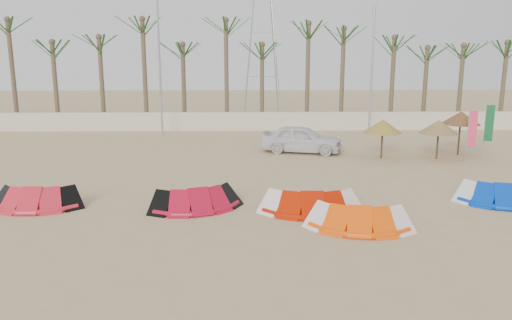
{
  "coord_description": "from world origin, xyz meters",
  "views": [
    {
      "loc": [
        -0.44,
        -13.34,
        5.51
      ],
      "look_at": [
        0.0,
        6.0,
        1.3
      ],
      "focal_mm": 35.0,
      "sensor_mm": 36.0,
      "label": 1
    }
  ],
  "objects_px": {
    "kite_red_right": "(310,199)",
    "parasol_mid": "(439,127)",
    "car": "(301,139)",
    "kite_red_mid": "(197,196)",
    "parasol_right": "(461,118)",
    "parasol_left": "(383,126)",
    "kite_red_left": "(39,195)",
    "kite_orange": "(357,214)",
    "kite_blue": "(498,191)"
  },
  "relations": [
    {
      "from": "kite_orange",
      "to": "parasol_right",
      "type": "xyz_separation_m",
      "value": [
        8.04,
        11.21,
        1.61
      ]
    },
    {
      "from": "kite_red_mid",
      "to": "parasol_left",
      "type": "relative_size",
      "value": 1.77
    },
    {
      "from": "parasol_mid",
      "to": "parasol_right",
      "type": "distance_m",
      "value": 1.87
    },
    {
      "from": "kite_red_right",
      "to": "parasol_mid",
      "type": "bearing_deg",
      "value": 47.58
    },
    {
      "from": "kite_red_left",
      "to": "kite_red_mid",
      "type": "relative_size",
      "value": 0.89
    },
    {
      "from": "kite_red_mid",
      "to": "parasol_right",
      "type": "relative_size",
      "value": 1.52
    },
    {
      "from": "kite_red_mid",
      "to": "car",
      "type": "distance_m",
      "value": 11.06
    },
    {
      "from": "car",
      "to": "kite_red_left",
      "type": "bearing_deg",
      "value": 147.01
    },
    {
      "from": "kite_blue",
      "to": "parasol_mid",
      "type": "xyz_separation_m",
      "value": [
        0.62,
        7.7,
        1.28
      ]
    },
    {
      "from": "kite_red_left",
      "to": "car",
      "type": "xyz_separation_m",
      "value": [
        10.65,
        9.67,
        0.34
      ]
    },
    {
      "from": "parasol_mid",
      "to": "parasol_left",
      "type": "bearing_deg",
      "value": 175.03
    },
    {
      "from": "kite_red_left",
      "to": "kite_red_right",
      "type": "distance_m",
      "value": 9.83
    },
    {
      "from": "kite_blue",
      "to": "parasol_left",
      "type": "relative_size",
      "value": 1.7
    },
    {
      "from": "car",
      "to": "kite_red_mid",
      "type": "bearing_deg",
      "value": 168.58
    },
    {
      "from": "parasol_right",
      "to": "parasol_left",
      "type": "bearing_deg",
      "value": -170.41
    },
    {
      "from": "kite_red_left",
      "to": "car",
      "type": "bearing_deg",
      "value": 42.24
    },
    {
      "from": "kite_red_left",
      "to": "kite_orange",
      "type": "height_order",
      "value": "same"
    },
    {
      "from": "kite_red_left",
      "to": "parasol_right",
      "type": "relative_size",
      "value": 1.35
    },
    {
      "from": "parasol_right",
      "to": "kite_blue",
      "type": "bearing_deg",
      "value": -104.04
    },
    {
      "from": "parasol_right",
      "to": "kite_red_right",
      "type": "bearing_deg",
      "value": -134.47
    },
    {
      "from": "parasol_mid",
      "to": "car",
      "type": "xyz_separation_m",
      "value": [
        -6.92,
        1.87,
        -0.94
      ]
    },
    {
      "from": "car",
      "to": "kite_orange",
      "type": "bearing_deg",
      "value": -163.2
    },
    {
      "from": "kite_red_mid",
      "to": "kite_red_right",
      "type": "distance_m",
      "value": 4.05
    },
    {
      "from": "kite_red_right",
      "to": "kite_blue",
      "type": "relative_size",
      "value": 1.02
    },
    {
      "from": "car",
      "to": "kite_red_right",
      "type": "bearing_deg",
      "value": -169.91
    },
    {
      "from": "kite_red_mid",
      "to": "parasol_left",
      "type": "distance_m",
      "value": 12.26
    },
    {
      "from": "kite_red_mid",
      "to": "kite_red_right",
      "type": "height_order",
      "value": "same"
    },
    {
      "from": "kite_red_right",
      "to": "car",
      "type": "relative_size",
      "value": 0.8
    },
    {
      "from": "parasol_left",
      "to": "car",
      "type": "xyz_separation_m",
      "value": [
        -4.06,
        1.62,
        -0.94
      ]
    },
    {
      "from": "kite_red_right",
      "to": "kite_blue",
      "type": "xyz_separation_m",
      "value": [
        7.14,
        0.8,
        -0.0
      ]
    },
    {
      "from": "parasol_mid",
      "to": "kite_red_mid",
      "type": "bearing_deg",
      "value": -145.69
    },
    {
      "from": "kite_red_right",
      "to": "parasol_left",
      "type": "bearing_deg",
      "value": 60.7
    },
    {
      "from": "kite_red_left",
      "to": "kite_red_right",
      "type": "relative_size",
      "value": 0.91
    },
    {
      "from": "parasol_left",
      "to": "kite_orange",
      "type": "bearing_deg",
      "value": -109.12
    },
    {
      "from": "kite_red_left",
      "to": "car",
      "type": "relative_size",
      "value": 0.72
    },
    {
      "from": "kite_red_right",
      "to": "car",
      "type": "bearing_deg",
      "value": 85.32
    },
    {
      "from": "kite_red_left",
      "to": "kite_orange",
      "type": "relative_size",
      "value": 0.93
    },
    {
      "from": "kite_red_left",
      "to": "parasol_mid",
      "type": "bearing_deg",
      "value": 23.95
    },
    {
      "from": "parasol_mid",
      "to": "kite_red_left",
      "type": "bearing_deg",
      "value": -156.05
    },
    {
      "from": "kite_blue",
      "to": "kite_red_right",
      "type": "bearing_deg",
      "value": -173.6
    },
    {
      "from": "kite_red_right",
      "to": "kite_red_left",
      "type": "bearing_deg",
      "value": 175.95
    },
    {
      "from": "kite_red_mid",
      "to": "car",
      "type": "relative_size",
      "value": 0.81
    },
    {
      "from": "kite_blue",
      "to": "parasol_right",
      "type": "height_order",
      "value": "parasol_right"
    },
    {
      "from": "parasol_mid",
      "to": "car",
      "type": "height_order",
      "value": "parasol_mid"
    },
    {
      "from": "parasol_left",
      "to": "car",
      "type": "bearing_deg",
      "value": 158.23
    },
    {
      "from": "parasol_right",
      "to": "kite_red_left",
      "type": "bearing_deg",
      "value": -155.29
    },
    {
      "from": "parasol_mid",
      "to": "car",
      "type": "bearing_deg",
      "value": 164.88
    },
    {
      "from": "kite_red_right",
      "to": "parasol_right",
      "type": "xyz_separation_m",
      "value": [
        9.31,
        9.49,
        1.61
      ]
    },
    {
      "from": "kite_red_mid",
      "to": "car",
      "type": "xyz_separation_m",
      "value": [
        4.88,
        9.92,
        0.34
      ]
    },
    {
      "from": "kite_red_right",
      "to": "kite_orange",
      "type": "relative_size",
      "value": 1.02
    }
  ]
}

